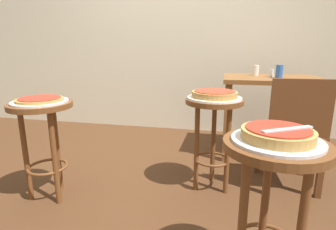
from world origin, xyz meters
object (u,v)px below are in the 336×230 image
object	(u,v)px
stool_foreground	(272,182)
serving_plate_foreground	(277,141)
serving_plate_middle	(40,102)
cup_far_edge	(255,70)
dining_table	(271,92)
stool_middle	(43,127)
cup_near_edge	(279,71)
wooden_chair	(293,130)
condiment_shaker	(272,73)
stool_leftside	(213,122)
pizza_foreground	(278,134)
serving_plate_leftside	(214,98)
pizza_server_knife	(288,129)
pizza_leftside	(215,94)
pizza_middle	(40,99)

from	to	relation	value
stool_foreground	serving_plate_foreground	xyz separation A→B (m)	(-0.00, -0.00, 0.18)
serving_plate_middle	cup_far_edge	world-z (taller)	cup_far_edge
dining_table	stool_middle	bearing A→B (deg)	-143.85
cup_near_edge	wooden_chair	size ratio (longest dim) A/B	0.14
stool_middle	condiment_shaker	xyz separation A→B (m)	(1.62, 1.20, 0.29)
stool_leftside	wooden_chair	distance (m)	0.58
stool_foreground	cup_near_edge	bearing A→B (deg)	80.72
pizza_foreground	cup_near_edge	world-z (taller)	cup_near_edge
serving_plate_foreground	cup_near_edge	world-z (taller)	cup_near_edge
serving_plate_leftside	cup_far_edge	xyz separation A→B (m)	(0.35, 0.91, 0.13)
pizza_server_knife	dining_table	bearing A→B (deg)	52.92
pizza_leftside	cup_near_edge	distance (m)	0.92
wooden_chair	pizza_server_knife	size ratio (longest dim) A/B	3.86
pizza_leftside	condiment_shaker	world-z (taller)	condiment_shaker
cup_near_edge	condiment_shaker	bearing A→B (deg)	125.44
serving_plate_leftside	pizza_server_knife	size ratio (longest dim) A/B	1.75
pizza_leftside	cup_far_edge	xyz separation A→B (m)	(0.35, 0.91, 0.10)
serving_plate_foreground	serving_plate_leftside	xyz separation A→B (m)	(-0.28, 0.87, 0.00)
stool_leftside	pizza_server_knife	world-z (taller)	pizza_server_knife
stool_foreground	pizza_server_knife	xyz separation A→B (m)	(0.03, -0.02, 0.23)
serving_plate_leftside	serving_plate_foreground	bearing A→B (deg)	-71.86
pizza_foreground	serving_plate_leftside	size ratio (longest dim) A/B	0.72
serving_plate_middle	pizza_middle	bearing A→B (deg)	90.00
serving_plate_leftside	condiment_shaker	xyz separation A→B (m)	(0.49, 0.82, 0.11)
pizza_leftside	pizza_middle	bearing A→B (deg)	-161.11
pizza_middle	serving_plate_leftside	bearing A→B (deg)	18.89
pizza_leftside	wooden_chair	xyz separation A→B (m)	(0.57, 0.11, -0.26)
cup_near_edge	condiment_shaker	world-z (taller)	cup_near_edge
pizza_foreground	serving_plate_middle	distance (m)	1.49
condiment_shaker	serving_plate_middle	bearing A→B (deg)	-143.40
serving_plate_foreground	serving_plate_middle	distance (m)	1.49
condiment_shaker	pizza_server_knife	world-z (taller)	condiment_shaker
serving_plate_foreground	pizza_server_knife	xyz separation A→B (m)	(0.03, -0.02, 0.06)
stool_middle	wooden_chair	world-z (taller)	wooden_chair
pizza_foreground	pizza_server_knife	world-z (taller)	pizza_server_knife
pizza_leftside	wooden_chair	size ratio (longest dim) A/B	0.38
stool_leftside	condiment_shaker	distance (m)	1.00
serving_plate_leftside	cup_near_edge	size ratio (longest dim) A/B	3.25
stool_foreground	cup_near_edge	world-z (taller)	cup_near_edge
serving_plate_foreground	pizza_server_knife	size ratio (longest dim) A/B	1.59
cup_near_edge	condiment_shaker	size ratio (longest dim) A/B	1.64
serving_plate_leftside	wooden_chair	world-z (taller)	wooden_chair
stool_foreground	cup_far_edge	world-z (taller)	cup_far_edge
stool_middle	serving_plate_middle	distance (m)	0.18
serving_plate_foreground	stool_middle	bearing A→B (deg)	161.21
condiment_shaker	pizza_server_knife	bearing A→B (deg)	-95.95
serving_plate_leftside	serving_plate_middle	bearing A→B (deg)	-161.11
serving_plate_leftside	dining_table	world-z (taller)	dining_table
serving_plate_leftside	pizza_foreground	bearing A→B (deg)	-71.86
condiment_shaker	wooden_chair	xyz separation A→B (m)	(0.08, -0.70, -0.34)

